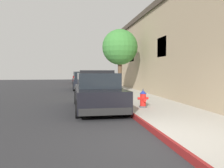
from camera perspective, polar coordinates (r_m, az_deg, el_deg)
The scene contains 9 objects.
ground_plane at distance 15.20m, azimuth -19.09°, elevation -3.53°, with size 31.36×60.00×0.20m, color #2B2B2D.
sidewalk_pavement at distance 15.39m, azimuth 3.55°, elevation -2.59°, with size 2.82×60.00×0.16m, color #ADA89E.
curb_painted_edge at distance 15.13m, azimuth -1.81°, elevation -2.69°, with size 0.08×60.00×0.16m, color maroon.
storefront_building at distance 14.96m, azimuth 24.57°, elevation 7.81°, with size 7.10×23.56×5.81m.
police_cruiser at distance 9.89m, azimuth -3.63°, elevation -2.01°, with size 1.94×4.84×1.68m.
parked_car_silver_ahead at distance 20.83m, azimuth -7.05°, elevation 0.74°, with size 1.94×4.84×1.56m.
parked_car_dark_far at distance 31.22m, azimuth -8.00°, elevation 1.57°, with size 1.94×4.84×1.56m.
fire_hydrant at distance 9.47m, azimuth 7.71°, elevation -3.67°, with size 0.44×0.40×0.76m.
street_tree at distance 16.12m, azimuth 1.97°, elevation 9.05°, with size 2.46×2.46×4.36m.
Camera 1 is at (-2.14, -4.90, 1.65)m, focal length 36.87 mm.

